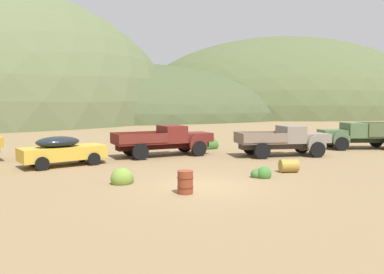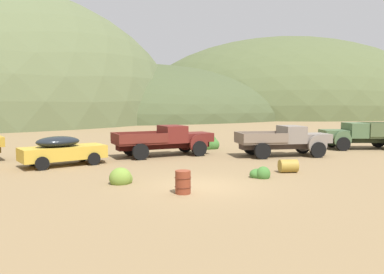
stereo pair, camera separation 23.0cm
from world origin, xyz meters
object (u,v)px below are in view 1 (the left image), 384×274
(car_faded_yellow, at_px, (65,150))
(truck_primer_gray, at_px, (289,140))
(truck_oxblood, at_px, (171,140))
(oil_drum_foreground, at_px, (185,182))
(oil_drum_by_truck, at_px, (289,166))
(truck_weathered_green, at_px, (355,135))

(car_faded_yellow, height_order, truck_primer_gray, truck_primer_gray)
(truck_oxblood, relative_size, truck_primer_gray, 1.07)
(truck_primer_gray, bearing_deg, truck_oxblood, 168.05)
(car_faded_yellow, relative_size, oil_drum_foreground, 5.68)
(car_faded_yellow, distance_m, oil_drum_by_truck, 11.49)
(car_faded_yellow, bearing_deg, truck_weathered_green, -15.45)
(oil_drum_by_truck, bearing_deg, car_faded_yellow, 151.02)
(oil_drum_by_truck, bearing_deg, truck_weathered_green, 33.70)
(truck_oxblood, xyz_separation_m, truck_weathered_green, (13.56, -0.94, 0.02))
(oil_drum_foreground, bearing_deg, truck_oxblood, 77.22)
(oil_drum_foreground, bearing_deg, car_faded_yellow, 116.71)
(truck_primer_gray, bearing_deg, truck_weathered_green, 22.36)
(car_faded_yellow, xyz_separation_m, oil_drum_by_truck, (10.04, -5.56, -0.50))
(truck_primer_gray, distance_m, oil_drum_foreground, 11.86)
(car_faded_yellow, bearing_deg, truck_primer_gray, -21.10)
(truck_oxblood, relative_size, oil_drum_by_truck, 6.73)
(truck_oxblood, xyz_separation_m, truck_primer_gray, (6.98, -2.58, -0.01))
(truck_weathered_green, distance_m, oil_drum_foreground, 18.24)
(car_faded_yellow, xyz_separation_m, truck_oxblood, (6.32, 1.94, 0.18))
(car_faded_yellow, height_order, truck_oxblood, truck_oxblood)
(car_faded_yellow, relative_size, oil_drum_by_truck, 5.05)
(truck_oxblood, distance_m, oil_drum_by_truck, 8.40)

